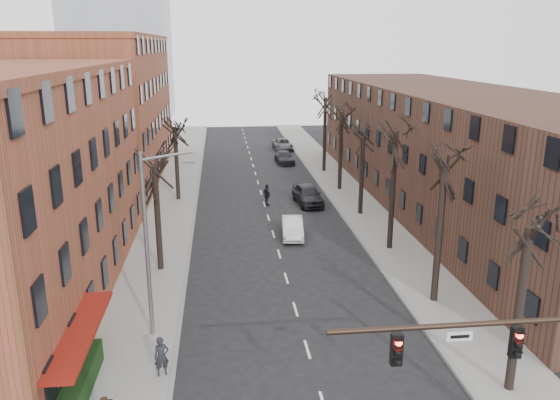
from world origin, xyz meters
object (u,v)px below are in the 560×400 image
object	(u,v)px
parked_car_near	(308,194)
parked_car_mid	(284,157)
pedestrian_a	(162,356)
silver_sedan	(292,227)

from	to	relation	value
parked_car_near	parked_car_mid	bearing A→B (deg)	84.55
parked_car_mid	pedestrian_a	size ratio (longest dim) A/B	2.73
silver_sedan	pedestrian_a	xyz separation A→B (m)	(-7.74, -16.86, 0.31)
parked_car_mid	pedestrian_a	xyz separation A→B (m)	(-10.20, -42.63, 0.33)
silver_sedan	parked_car_mid	world-z (taller)	silver_sedan
silver_sedan	pedestrian_a	bearing A→B (deg)	-109.80
parked_car_near	parked_car_mid	world-z (taller)	parked_car_near
silver_sedan	parked_car_mid	distance (m)	25.88
silver_sedan	pedestrian_a	size ratio (longest dim) A/B	2.46
parked_car_mid	silver_sedan	bearing A→B (deg)	-98.57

